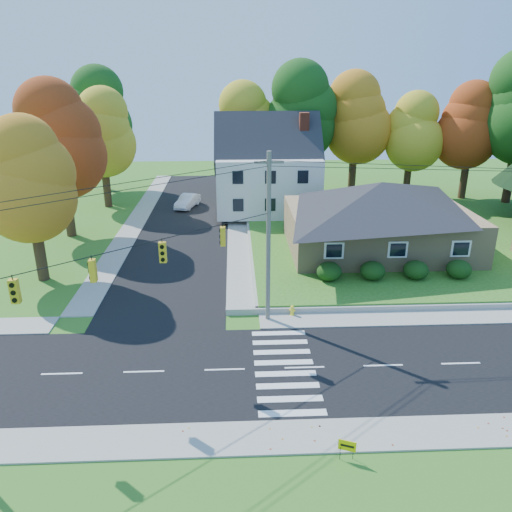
{
  "coord_description": "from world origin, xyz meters",
  "views": [
    {
      "loc": [
        -3.42,
        -21.28,
        14.09
      ],
      "look_at": [
        -2.07,
        8.0,
        3.02
      ],
      "focal_mm": 35.0,
      "sensor_mm": 36.0,
      "label": 1
    }
  ],
  "objects": [
    {
      "name": "tree_lot_3",
      "position": [
        16.0,
        33.0,
        7.65
      ],
      "size": [
        6.16,
        6.16,
        11.47
      ],
      "color": "#3F2A19",
      "rests_on": "lawn"
    },
    {
      "name": "tree_west_1",
      "position": [
        -18.0,
        22.0,
        8.46
      ],
      "size": [
        7.28,
        7.28,
        13.56
      ],
      "color": "#3F2A19",
      "rests_on": "ground"
    },
    {
      "name": "white_car",
      "position": [
        -8.38,
        31.11,
        0.71
      ],
      "size": [
        2.64,
        4.46,
        1.39
      ],
      "primitive_type": "imported",
      "rotation": [
        0.0,
        0.0,
        -0.3
      ],
      "color": "white",
      "rests_on": "road_cross"
    },
    {
      "name": "tree_west_0",
      "position": [
        -17.0,
        12.0,
        7.15
      ],
      "size": [
        6.16,
        6.16,
        11.47
      ],
      "color": "#3F2A19",
      "rests_on": "ground"
    },
    {
      "name": "lawn",
      "position": [
        13.0,
        21.0,
        0.25
      ],
      "size": [
        30.0,
        30.0,
        0.5
      ],
      "primitive_type": "cube",
      "color": "#3D7923",
      "rests_on": "ground"
    },
    {
      "name": "tree_lot_4",
      "position": [
        22.0,
        32.0,
        8.31
      ],
      "size": [
        6.72,
        6.72,
        12.51
      ],
      "color": "#3F2A19",
      "rests_on": "lawn"
    },
    {
      "name": "road_main",
      "position": [
        0.0,
        0.0,
        0.01
      ],
      "size": [
        90.0,
        8.0,
        0.02
      ],
      "primitive_type": "cube",
      "color": "black",
      "rests_on": "ground"
    },
    {
      "name": "hedge_row",
      "position": [
        7.5,
        9.8,
        1.14
      ],
      "size": [
        10.7,
        1.7,
        1.27
      ],
      "color": "#163A10",
      "rests_on": "lawn"
    },
    {
      "name": "sidewalk_north",
      "position": [
        0.0,
        5.0,
        0.04
      ],
      "size": [
        90.0,
        2.0,
        0.08
      ],
      "primitive_type": "cube",
      "color": "#9C9A90",
      "rests_on": "ground"
    },
    {
      "name": "tree_lot_0",
      "position": [
        -2.0,
        34.0,
        8.31
      ],
      "size": [
        6.72,
        6.72,
        12.51
      ],
      "color": "#3F2A19",
      "rests_on": "lawn"
    },
    {
      "name": "tree_lot_1",
      "position": [
        4.0,
        33.0,
        9.61
      ],
      "size": [
        7.84,
        7.84,
        14.6
      ],
      "color": "#3F2A19",
      "rests_on": "lawn"
    },
    {
      "name": "fire_hydrant",
      "position": [
        0.02,
        5.62,
        0.33
      ],
      "size": [
        0.4,
        0.31,
        0.69
      ],
      "color": "yellow",
      "rests_on": "ground"
    },
    {
      "name": "yard_sign",
      "position": [
        0.75,
        -6.27,
        0.61
      ],
      "size": [
        0.65,
        0.28,
        0.86
      ],
      "color": "black",
      "rests_on": "ground"
    },
    {
      "name": "sidewalk_south",
      "position": [
        0.0,
        -5.0,
        0.04
      ],
      "size": [
        90.0,
        2.0,
        0.08
      ],
      "primitive_type": "cube",
      "color": "#9C9A90",
      "rests_on": "ground"
    },
    {
      "name": "ranch_house",
      "position": [
        8.0,
        16.0,
        3.27
      ],
      "size": [
        14.6,
        10.6,
        5.4
      ],
      "color": "tan",
      "rests_on": "lawn"
    },
    {
      "name": "traffic_infrastructure",
      "position": [
        -0.15,
        1.35,
        5.15
      ],
      "size": [
        38.1,
        10.66,
        10.0
      ],
      "color": "#666059",
      "rests_on": "ground"
    },
    {
      "name": "tree_west_3",
      "position": [
        -19.0,
        40.0,
        9.11
      ],
      "size": [
        7.84,
        7.84,
        14.6
      ],
      "color": "#3F2A19",
      "rests_on": "ground"
    },
    {
      "name": "colonial_house",
      "position": [
        0.04,
        28.0,
        4.58
      ],
      "size": [
        10.4,
        8.4,
        9.6
      ],
      "color": "silver",
      "rests_on": "lawn"
    },
    {
      "name": "tree_lot_2",
      "position": [
        10.0,
        34.0,
        8.96
      ],
      "size": [
        7.28,
        7.28,
        13.56
      ],
      "color": "#3F2A19",
      "rests_on": "lawn"
    },
    {
      "name": "road_cross",
      "position": [
        -8.0,
        26.0,
        0.01
      ],
      "size": [
        8.0,
        44.0,
        0.02
      ],
      "primitive_type": "cube",
      "color": "black",
      "rests_on": "ground"
    },
    {
      "name": "ground",
      "position": [
        0.0,
        0.0,
        0.0
      ],
      "size": [
        120.0,
        120.0,
        0.0
      ],
      "primitive_type": "plane",
      "color": "#3D7923"
    },
    {
      "name": "tree_west_2",
      "position": [
        -17.0,
        32.0,
        7.81
      ],
      "size": [
        6.72,
        6.72,
        12.51
      ],
      "color": "#3F2A19",
      "rests_on": "ground"
    }
  ]
}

